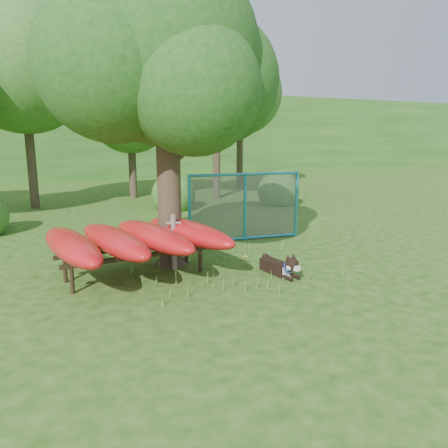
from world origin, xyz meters
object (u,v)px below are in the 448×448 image
kayak_rack (134,239)px  fence_section (245,207)px  oak_tree (164,62)px  husky_dog (281,266)px

kayak_rack → fence_section: bearing=23.5°
oak_tree → husky_dog: bearing=-47.1°
kayak_rack → fence_section: size_ratio=1.13×
oak_tree → fence_section: 4.72m
kayak_rack → husky_dog: size_ratio=2.93×
kayak_rack → fence_section: fence_section is taller
husky_dog → fence_section: fence_section is taller
oak_tree → kayak_rack: oak_tree is taller
oak_tree → kayak_rack: 3.93m
oak_tree → husky_dog: 5.18m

